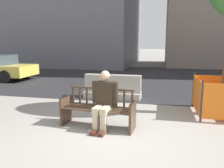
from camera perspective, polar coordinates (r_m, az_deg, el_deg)
name	(u,v)px	position (r m, az deg, el deg)	size (l,w,h in m)	color
ground_plane	(115,137)	(4.64, 0.69, -13.65)	(200.00, 200.00, 0.00)	gray
street_asphalt	(145,77)	(13.02, 8.69, 1.79)	(120.00, 12.00, 0.01)	#28282B
street_bench	(98,110)	(5.06, -3.66, -6.83)	(1.73, 0.68, 0.88)	#473323
seated_person	(104,99)	(4.87, -2.10, -3.91)	(0.59, 0.75, 1.31)	#2D2319
jersey_barrier_centre	(113,89)	(7.76, 0.17, -1.24)	(2.01, 0.72, 0.84)	#9E998E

